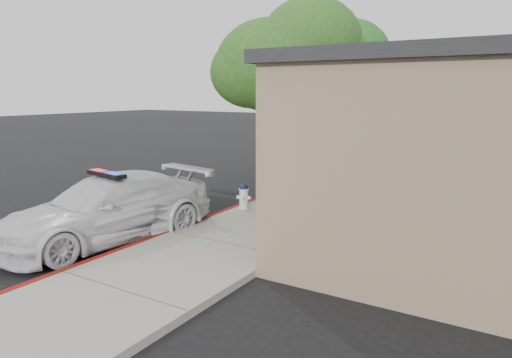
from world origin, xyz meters
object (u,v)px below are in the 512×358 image
(street_tree_near, at_px, (269,70))
(fire_hydrant, at_px, (244,196))
(street_tree_mid, at_px, (311,46))
(street_tree_far, at_px, (349,58))
(police_car, at_px, (108,208))
(clapboard_building, at_px, (508,135))

(street_tree_near, bearing_deg, fire_hydrant, 176.26)
(street_tree_mid, bearing_deg, street_tree_far, 89.73)
(street_tree_mid, bearing_deg, police_car, -102.91)
(fire_hydrant, height_order, street_tree_far, street_tree_far)
(clapboard_building, height_order, fire_hydrant, clapboard_building)
(street_tree_near, relative_size, street_tree_far, 0.84)
(street_tree_mid, height_order, street_tree_far, street_tree_mid)
(fire_hydrant, xyz_separation_m, street_tree_far, (0.30, 7.29, 4.31))
(fire_hydrant, distance_m, street_tree_far, 8.48)
(clapboard_building, height_order, street_tree_far, street_tree_far)
(fire_hydrant, distance_m, street_tree_mid, 5.90)
(street_tree_far, bearing_deg, clapboard_building, -10.74)
(police_car, relative_size, street_tree_mid, 0.86)
(clapboard_building, xyz_separation_m, police_car, (-7.71, -9.88, -1.35))
(fire_hydrant, relative_size, street_tree_mid, 0.12)
(street_tree_near, distance_m, street_tree_far, 7.41)
(police_car, distance_m, street_tree_mid, 8.80)
(clapboard_building, xyz_separation_m, fire_hydrant, (-6.27, -6.16, -1.60))
(street_tree_near, height_order, street_tree_far, street_tree_far)
(street_tree_near, relative_size, street_tree_mid, 0.81)
(street_tree_mid, relative_size, street_tree_far, 1.04)
(clapboard_building, relative_size, fire_hydrant, 27.85)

